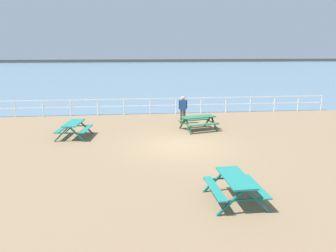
{
  "coord_description": "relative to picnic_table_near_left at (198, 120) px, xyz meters",
  "views": [
    {
      "loc": [
        -2.26,
        -14.82,
        4.43
      ],
      "look_at": [
        -0.49,
        0.63,
        0.8
      ],
      "focal_mm": 35.91,
      "sensor_mm": 36.0,
      "label": 1
    }
  ],
  "objects": [
    {
      "name": "ground_plane",
      "position": [
        -1.45,
        -2.85,
        -0.68
      ],
      "size": [
        30.0,
        24.0,
        0.2
      ],
      "primitive_type": "cube",
      "color": "#846B4C"
    },
    {
      "name": "sea_band",
      "position": [
        -1.45,
        49.9,
        -0.58
      ],
      "size": [
        142.0,
        90.0,
        0.01
      ],
      "primitive_type": "cube",
      "color": "slate",
      "rests_on": "ground"
    },
    {
      "name": "picnic_table_near_left",
      "position": [
        0.0,
        0.0,
        0.0
      ],
      "size": [
        2.12,
        1.91,
        0.8
      ],
      "rotation": [
        0.0,
        0.0,
        0.26
      ],
      "color": "#286B47",
      "rests_on": "ground"
    },
    {
      "name": "distant_shoreline",
      "position": [
        -1.45,
        92.9,
        -0.58
      ],
      "size": [
        142.0,
        6.0,
        1.8
      ],
      "primitive_type": "cube",
      "color": "#4C4C47",
      "rests_on": "ground"
    },
    {
      "name": "seaward_railing",
      "position": [
        -1.45,
        4.9,
        0.16
      ],
      "size": [
        23.07,
        0.07,
        1.08
      ],
      "color": "white",
      "rests_on": "ground"
    },
    {
      "name": "picnic_table_near_right",
      "position": [
        -0.71,
        -8.8,
        0.0
      ],
      "size": [
        1.57,
        1.83,
        0.8
      ],
      "rotation": [
        0.0,
        0.0,
        1.59
      ],
      "color": "#1E7A70",
      "rests_on": "ground"
    },
    {
      "name": "picnic_table_mid_centre",
      "position": [
        -6.55,
        -0.81,
        0.0
      ],
      "size": [
        1.74,
        1.98,
        0.8
      ],
      "rotation": [
        0.0,
        0.0,
        1.44
      ],
      "color": "#1E7A70",
      "rests_on": "ground"
    },
    {
      "name": "visitor",
      "position": [
        -0.6,
        1.68,
        0.36
      ],
      "size": [
        0.53,
        0.24,
        1.66
      ],
      "rotation": [
        0.0,
        0.0,
        1.62
      ],
      "color": "#4C4233",
      "rests_on": "ground"
    }
  ]
}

